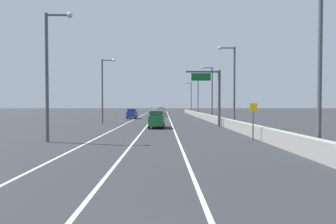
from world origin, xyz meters
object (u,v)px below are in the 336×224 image
(lamp_post_right_fifth, at_px, (190,96))
(car_blue_1, at_px, (132,114))
(lamp_post_left_mid, at_px, (104,86))
(car_green_2, at_px, (157,119))
(lamp_post_left_near, at_px, (50,68))
(overhead_sign_gantry, at_px, (214,91))
(lamp_post_right_fourth, at_px, (197,93))
(car_red_3, at_px, (162,111))
(lamp_post_right_near, at_px, (315,54))
(car_silver_4, at_px, (160,112))
(lamp_post_right_third, at_px, (211,89))
(car_white_0, at_px, (152,110))
(lamp_post_right_second, at_px, (232,81))
(speed_advisory_sign, at_px, (253,119))

(lamp_post_right_fifth, xyz_separation_m, car_blue_1, (-15.02, -30.53, -4.72))
(lamp_post_left_mid, relative_size, car_green_2, 2.17)
(car_green_2, bearing_deg, lamp_post_left_near, -121.35)
(overhead_sign_gantry, xyz_separation_m, car_green_2, (-7.57, -2.54, -3.66))
(lamp_post_left_mid, bearing_deg, lamp_post_right_fourth, 56.36)
(car_red_3, bearing_deg, car_blue_1, -104.21)
(lamp_post_right_near, distance_m, lamp_post_left_mid, 32.96)
(car_silver_4, bearing_deg, lamp_post_right_near, -79.90)
(lamp_post_right_third, bearing_deg, overhead_sign_gantry, -98.07)
(car_white_0, height_order, car_silver_4, car_white_0)
(lamp_post_right_near, distance_m, lamp_post_left_near, 18.32)
(lamp_post_right_near, height_order, lamp_post_right_fourth, same)
(lamp_post_left_near, xyz_separation_m, lamp_post_left_mid, (-0.55, 21.71, 0.00))
(lamp_post_left_near, bearing_deg, lamp_post_right_fourth, 70.46)
(overhead_sign_gantry, bearing_deg, car_red_3, 99.58)
(lamp_post_right_second, bearing_deg, car_white_0, 101.54)
(lamp_post_right_fifth, distance_m, car_blue_1, 34.34)
(lamp_post_left_near, distance_m, car_blue_1, 36.21)
(lamp_post_right_fifth, bearing_deg, overhead_sign_gantry, -91.97)
(lamp_post_right_near, distance_m, lamp_post_right_fifth, 72.36)
(lamp_post_right_second, distance_m, lamp_post_left_mid, 20.09)
(lamp_post_right_near, height_order, car_red_3, lamp_post_right_near)
(lamp_post_right_second, bearing_deg, car_blue_1, 122.11)
(lamp_post_right_fifth, bearing_deg, car_white_0, 154.30)
(lamp_post_left_mid, relative_size, car_red_3, 2.23)
(overhead_sign_gantry, relative_size, lamp_post_right_near, 0.75)
(car_green_2, xyz_separation_m, car_silver_4, (0.02, 33.89, -0.07))
(lamp_post_right_fifth, height_order, car_red_3, lamp_post_right_fifth)
(lamp_post_right_third, height_order, car_green_2, lamp_post_right_third)
(speed_advisory_sign, height_order, lamp_post_left_mid, lamp_post_left_mid)
(lamp_post_right_third, bearing_deg, car_blue_1, 159.78)
(car_white_0, xyz_separation_m, car_red_3, (3.29, -13.22, -0.03))
(overhead_sign_gantry, height_order, lamp_post_right_third, lamp_post_right_third)
(car_blue_1, bearing_deg, car_white_0, 85.92)
(lamp_post_right_near, relative_size, lamp_post_right_second, 1.00)
(speed_advisory_sign, height_order, car_silver_4, speed_advisory_sign)
(lamp_post_right_second, height_order, car_blue_1, lamp_post_right_second)
(lamp_post_right_fourth, distance_m, lamp_post_right_fifth, 18.09)
(lamp_post_right_fourth, bearing_deg, lamp_post_left_near, -109.54)
(overhead_sign_gantry, distance_m, car_white_0, 57.96)
(speed_advisory_sign, relative_size, lamp_post_left_near, 0.30)
(lamp_post_right_third, distance_m, car_red_3, 30.80)
(overhead_sign_gantry, xyz_separation_m, car_blue_1, (-13.26, 20.35, -3.70))
(lamp_post_right_third, bearing_deg, lamp_post_right_near, -90.35)
(lamp_post_left_mid, xyz_separation_m, car_blue_1, (2.73, 14.12, -4.72))
(car_blue_1, height_order, car_green_2, car_green_2)
(lamp_post_right_third, xyz_separation_m, car_red_3, (-9.45, 28.93, -4.71))
(lamp_post_right_fifth, distance_m, lamp_post_left_near, 68.55)
(lamp_post_right_fifth, bearing_deg, lamp_post_left_mid, -111.68)
(car_green_2, bearing_deg, lamp_post_right_fourth, 75.33)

